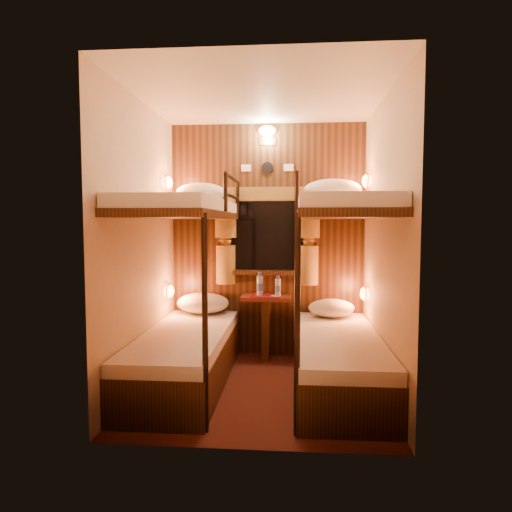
# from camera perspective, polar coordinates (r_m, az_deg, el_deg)

# --- Properties ---
(floor) EXTENTS (2.10, 2.10, 0.00)m
(floor) POSITION_cam_1_polar(r_m,az_deg,el_deg) (3.99, 0.50, -16.15)
(floor) COLOR #37130F
(floor) RESTS_ON ground
(ceiling) EXTENTS (2.10, 2.10, 0.00)m
(ceiling) POSITION_cam_1_polar(r_m,az_deg,el_deg) (3.87, 0.53, 19.38)
(ceiling) COLOR silver
(ceiling) RESTS_ON wall_back
(wall_back) EXTENTS (2.40, 0.00, 2.40)m
(wall_back) POSITION_cam_1_polar(r_m,az_deg,el_deg) (4.79, 1.43, 1.97)
(wall_back) COLOR #C6B293
(wall_back) RESTS_ON floor
(wall_front) EXTENTS (2.40, 0.00, 2.40)m
(wall_front) POSITION_cam_1_polar(r_m,az_deg,el_deg) (2.70, -1.11, 0.24)
(wall_front) COLOR #C6B293
(wall_front) RESTS_ON floor
(wall_left) EXTENTS (0.00, 2.40, 2.40)m
(wall_left) POSITION_cam_1_polar(r_m,az_deg,el_deg) (3.94, -14.15, 1.37)
(wall_left) COLOR #C6B293
(wall_left) RESTS_ON floor
(wall_right) EXTENTS (0.00, 2.40, 2.40)m
(wall_right) POSITION_cam_1_polar(r_m,az_deg,el_deg) (3.80, 15.72, 1.24)
(wall_right) COLOR #C6B293
(wall_right) RESTS_ON floor
(back_panel) EXTENTS (2.00, 0.03, 2.40)m
(back_panel) POSITION_cam_1_polar(r_m,az_deg,el_deg) (4.77, 1.42, 1.96)
(back_panel) COLOR black
(back_panel) RESTS_ON floor
(bunk_left) EXTENTS (0.72, 1.90, 1.82)m
(bunk_left) POSITION_cam_1_polar(r_m,az_deg,el_deg) (3.99, -8.82, -7.81)
(bunk_left) COLOR black
(bunk_left) RESTS_ON floor
(bunk_right) EXTENTS (0.72, 1.90, 1.82)m
(bunk_right) POSITION_cam_1_polar(r_m,az_deg,el_deg) (3.90, 10.21, -8.11)
(bunk_right) COLOR black
(bunk_right) RESTS_ON floor
(window) EXTENTS (1.00, 0.12, 0.79)m
(window) POSITION_cam_1_polar(r_m,az_deg,el_deg) (4.74, 1.40, 1.72)
(window) COLOR black
(window) RESTS_ON back_panel
(curtains) EXTENTS (1.10, 0.22, 1.00)m
(curtains) POSITION_cam_1_polar(r_m,az_deg,el_deg) (4.71, 1.38, 2.71)
(curtains) COLOR olive
(curtains) RESTS_ON back_panel
(back_fixtures) EXTENTS (0.54, 0.09, 0.48)m
(back_fixtures) POSITION_cam_1_polar(r_m,az_deg,el_deg) (4.81, 1.42, 14.49)
(back_fixtures) COLOR black
(back_fixtures) RESTS_ON back_panel
(reading_lamps) EXTENTS (2.00, 0.20, 1.25)m
(reading_lamps) POSITION_cam_1_polar(r_m,az_deg,el_deg) (4.44, 1.17, 2.31)
(reading_lamps) COLOR orange
(reading_lamps) RESTS_ON wall_left
(table) EXTENTS (0.50, 0.34, 0.66)m
(table) POSITION_cam_1_polar(r_m,az_deg,el_deg) (4.69, 1.27, -7.76)
(table) COLOR #501412
(table) RESTS_ON floor
(bottle_left) EXTENTS (0.07, 0.07, 0.24)m
(bottle_left) POSITION_cam_1_polar(r_m,az_deg,el_deg) (4.59, 0.50, -3.73)
(bottle_left) COLOR #99BFE5
(bottle_left) RESTS_ON table
(bottle_right) EXTENTS (0.06, 0.06, 0.21)m
(bottle_right) POSITION_cam_1_polar(r_m,az_deg,el_deg) (4.56, 2.76, -3.95)
(bottle_right) COLOR #99BFE5
(bottle_right) RESTS_ON table
(sachet_a) EXTENTS (0.10, 0.09, 0.01)m
(sachet_a) POSITION_cam_1_polar(r_m,az_deg,el_deg) (4.57, 2.42, -5.04)
(sachet_a) COLOR silver
(sachet_a) RESTS_ON table
(sachet_b) EXTENTS (0.08, 0.07, 0.00)m
(sachet_b) POSITION_cam_1_polar(r_m,az_deg,el_deg) (4.68, 1.70, -4.82)
(sachet_b) COLOR silver
(sachet_b) RESTS_ON table
(pillow_lower_left) EXTENTS (0.54, 0.38, 0.21)m
(pillow_lower_left) POSITION_cam_1_polar(r_m,az_deg,el_deg) (4.73, -6.66, -5.85)
(pillow_lower_left) COLOR white
(pillow_lower_left) RESTS_ON bunk_left
(pillow_lower_right) EXTENTS (0.45, 0.32, 0.18)m
(pillow_lower_right) POSITION_cam_1_polar(r_m,az_deg,el_deg) (4.58, 9.40, -6.43)
(pillow_lower_right) COLOR white
(pillow_lower_right) RESTS_ON bunk_right
(pillow_upper_left) EXTENTS (0.49, 0.35, 0.19)m
(pillow_upper_left) POSITION_cam_1_polar(r_m,az_deg,el_deg) (4.61, -6.92, 7.87)
(pillow_upper_left) COLOR white
(pillow_upper_left) RESTS_ON bunk_left
(pillow_upper_right) EXTENTS (0.57, 0.40, 0.22)m
(pillow_upper_right) POSITION_cam_1_polar(r_m,az_deg,el_deg) (4.53, 9.55, 8.10)
(pillow_upper_right) COLOR white
(pillow_upper_right) RESTS_ON bunk_right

